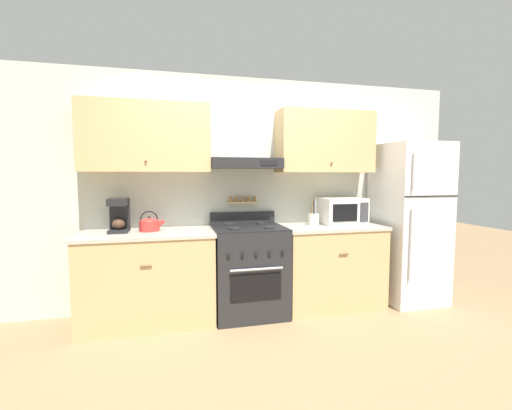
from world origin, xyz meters
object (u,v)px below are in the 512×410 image
(tea_kettle, at_px, (150,224))
(coffee_maker, at_px, (119,215))
(stove_range, at_px, (249,270))
(utensil_crock, at_px, (313,219))
(refrigerator, at_px, (408,222))
(microwave, at_px, (342,211))

(tea_kettle, bearing_deg, coffee_maker, 173.15)
(stove_range, bearing_deg, utensil_crock, 5.90)
(stove_range, height_order, refrigerator, refrigerator)
(tea_kettle, bearing_deg, refrigerator, -2.12)
(tea_kettle, height_order, utensil_crock, utensil_crock)
(refrigerator, xyz_separation_m, utensil_crock, (-1.15, 0.11, 0.06))
(stove_range, distance_m, microwave, 1.27)
(stove_range, distance_m, tea_kettle, 1.12)
(microwave, height_order, utensil_crock, microwave)
(microwave, bearing_deg, tea_kettle, -179.52)
(tea_kettle, relative_size, microwave, 0.53)
(stove_range, bearing_deg, coffee_maker, 174.94)
(coffee_maker, bearing_deg, microwave, -0.40)
(stove_range, distance_m, coffee_maker, 1.42)
(coffee_maker, height_order, utensil_crock, coffee_maker)
(refrigerator, height_order, tea_kettle, refrigerator)
(refrigerator, distance_m, coffee_maker, 3.20)
(tea_kettle, xyz_separation_m, utensil_crock, (1.76, 0.00, -0.00))
(stove_range, distance_m, refrigerator, 1.96)
(tea_kettle, height_order, coffee_maker, coffee_maker)
(tea_kettle, bearing_deg, utensil_crock, 0.00)
(stove_range, bearing_deg, refrigerator, -0.86)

